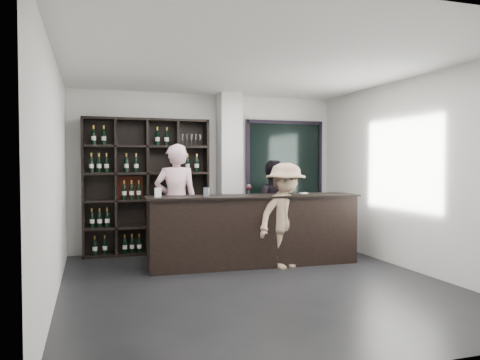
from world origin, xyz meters
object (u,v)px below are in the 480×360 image
object	(u,v)px
wine_shelf	(147,187)
tasting_counter	(254,230)
taster_black	(272,207)
customer	(286,215)
taster_pink	(176,202)

from	to	relation	value
wine_shelf	tasting_counter	distance (m)	2.19
taster_black	customer	bearing A→B (deg)	103.55
wine_shelf	tasting_counter	world-z (taller)	wine_shelf
wine_shelf	taster_pink	xyz separation A→B (m)	(0.39, -0.72, -0.23)
taster_pink	taster_black	distance (m)	1.71
wine_shelf	taster_pink	world-z (taller)	wine_shelf
wine_shelf	tasting_counter	size ratio (longest dim) A/B	0.71
taster_black	customer	size ratio (longest dim) A/B	1.03
taster_pink	customer	world-z (taller)	taster_pink
wine_shelf	taster_pink	distance (m)	0.85
wine_shelf	taster_black	bearing A→B (deg)	-18.80
taster_pink	customer	distance (m)	1.85
taster_pink	customer	size ratio (longest dim) A/B	1.19
tasting_counter	taster_black	xyz separation A→B (m)	(0.60, 0.75, 0.27)
tasting_counter	customer	bearing A→B (deg)	-34.99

